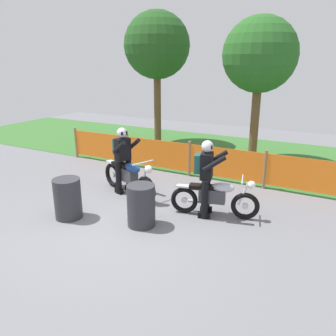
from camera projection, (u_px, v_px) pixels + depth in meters
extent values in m
cube|color=slate|center=(117.00, 226.00, 6.94)|extent=(24.00, 24.00, 0.02)
cube|color=#386B2D|center=(222.00, 153.00, 12.40)|extent=(24.00, 5.82, 0.01)
cylinder|color=olive|center=(76.00, 143.00, 11.75)|extent=(0.08, 0.08, 1.05)
cylinder|color=olive|center=(128.00, 150.00, 10.77)|extent=(0.08, 0.08, 1.05)
cylinder|color=olive|center=(189.00, 159.00, 9.80)|extent=(0.08, 0.08, 1.05)
cylinder|color=olive|center=(265.00, 170.00, 8.82)|extent=(0.08, 0.08, 1.05)
cube|color=orange|center=(101.00, 146.00, 11.25)|extent=(2.10, 0.02, 0.85)
cube|color=orange|center=(157.00, 154.00, 10.28)|extent=(2.10, 0.02, 0.85)
cube|color=orange|center=(225.00, 163.00, 9.30)|extent=(2.10, 0.02, 0.85)
cube|color=orange|center=(309.00, 175.00, 8.33)|extent=(2.10, 0.02, 0.85)
cylinder|color=brown|center=(158.00, 107.00, 13.54)|extent=(0.28, 0.28, 2.94)
sphere|color=#23511E|center=(157.00, 45.00, 12.82)|extent=(2.54, 2.54, 2.54)
cylinder|color=brown|center=(255.00, 122.00, 11.17)|extent=(0.28, 0.28, 2.62)
sphere|color=#286023|center=(260.00, 55.00, 10.52)|extent=(2.37, 2.37, 2.37)
torus|color=black|center=(146.00, 189.00, 8.00)|extent=(0.65, 0.33, 0.66)
cylinder|color=silver|center=(146.00, 189.00, 8.00)|extent=(0.16, 0.11, 0.14)
torus|color=black|center=(113.00, 175.00, 9.02)|extent=(0.65, 0.33, 0.66)
cylinder|color=silver|center=(113.00, 175.00, 9.02)|extent=(0.16, 0.11, 0.14)
cube|color=#38383D|center=(127.00, 174.00, 8.49)|extent=(0.66, 0.44, 0.33)
ellipsoid|color=navy|center=(132.00, 168.00, 8.25)|extent=(0.58, 0.41, 0.23)
cube|color=black|center=(121.00, 165.00, 8.61)|extent=(0.62, 0.41, 0.10)
cube|color=silver|center=(112.00, 162.00, 8.91)|extent=(0.40, 0.28, 0.04)
cylinder|color=silver|center=(144.00, 177.00, 7.96)|extent=(0.24, 0.14, 0.58)
sphere|color=white|center=(148.00, 169.00, 7.77)|extent=(0.24, 0.24, 0.18)
cylinder|color=silver|center=(143.00, 163.00, 7.88)|extent=(0.24, 0.59, 0.03)
cylinder|color=silver|center=(125.00, 179.00, 8.88)|extent=(0.55, 0.26, 0.07)
torus|color=black|center=(245.00, 206.00, 7.15)|extent=(0.61, 0.25, 0.61)
cylinder|color=silver|center=(245.00, 206.00, 7.15)|extent=(0.14, 0.09, 0.13)
torus|color=black|center=(184.00, 200.00, 7.45)|extent=(0.61, 0.25, 0.61)
cylinder|color=silver|center=(184.00, 200.00, 7.45)|extent=(0.14, 0.09, 0.13)
cube|color=#38383D|center=(212.00, 196.00, 7.26)|extent=(0.61, 0.36, 0.30)
ellipsoid|color=#B7B7C1|center=(223.00, 187.00, 7.14)|extent=(0.53, 0.34, 0.21)
cube|color=black|center=(202.00, 187.00, 7.26)|extent=(0.56, 0.33, 0.09)
cube|color=silver|center=(184.00, 186.00, 7.35)|extent=(0.37, 0.23, 0.04)
cylinder|color=silver|center=(243.00, 194.00, 7.08)|extent=(0.23, 0.10, 0.54)
sphere|color=white|center=(251.00, 185.00, 6.97)|extent=(0.21, 0.21, 0.17)
cylinder|color=silver|center=(242.00, 179.00, 6.99)|extent=(0.17, 0.56, 0.03)
cylinder|color=silver|center=(200.00, 202.00, 7.52)|extent=(0.52, 0.19, 0.07)
cylinder|color=black|center=(129.00, 175.00, 8.73)|extent=(0.19, 0.19, 0.86)
cube|color=black|center=(129.00, 188.00, 8.84)|extent=(0.28, 0.19, 0.12)
cylinder|color=black|center=(119.00, 177.00, 8.52)|extent=(0.19, 0.19, 0.86)
cube|color=black|center=(119.00, 191.00, 8.63)|extent=(0.28, 0.19, 0.12)
cube|color=black|center=(123.00, 149.00, 8.41)|extent=(0.35, 0.42, 0.56)
cylinder|color=black|center=(134.00, 144.00, 8.38)|extent=(0.49, 0.26, 0.38)
cylinder|color=black|center=(119.00, 147.00, 8.10)|extent=(0.49, 0.26, 0.38)
sphere|color=silver|center=(122.00, 133.00, 8.28)|extent=(0.32, 0.32, 0.25)
cube|color=black|center=(124.00, 133.00, 8.21)|extent=(0.09, 0.18, 0.08)
cube|color=#194C47|center=(119.00, 147.00, 8.52)|extent=(0.25, 0.32, 0.40)
cylinder|color=black|center=(207.00, 194.00, 7.45)|extent=(0.18, 0.18, 0.86)
cube|color=black|center=(206.00, 209.00, 7.56)|extent=(0.28, 0.17, 0.12)
cylinder|color=black|center=(205.00, 200.00, 7.16)|extent=(0.18, 0.18, 0.86)
cube|color=black|center=(204.00, 215.00, 7.27)|extent=(0.28, 0.17, 0.12)
cube|color=black|center=(207.00, 166.00, 7.09)|extent=(0.32, 0.41, 0.56)
cylinder|color=black|center=(217.00, 158.00, 7.21)|extent=(0.49, 0.21, 0.38)
cylinder|color=black|center=(214.00, 164.00, 6.80)|extent=(0.49, 0.21, 0.38)
sphere|color=silver|center=(207.00, 146.00, 6.96)|extent=(0.30, 0.30, 0.25)
cube|color=black|center=(212.00, 147.00, 6.93)|extent=(0.07, 0.18, 0.08)
cube|color=#194C47|center=(199.00, 163.00, 7.11)|extent=(0.22, 0.31, 0.40)
cylinder|color=#2D2D33|center=(68.00, 198.00, 7.19)|extent=(0.58, 0.58, 0.88)
cylinder|color=#2D2D33|center=(141.00, 205.00, 6.84)|extent=(0.58, 0.58, 0.88)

